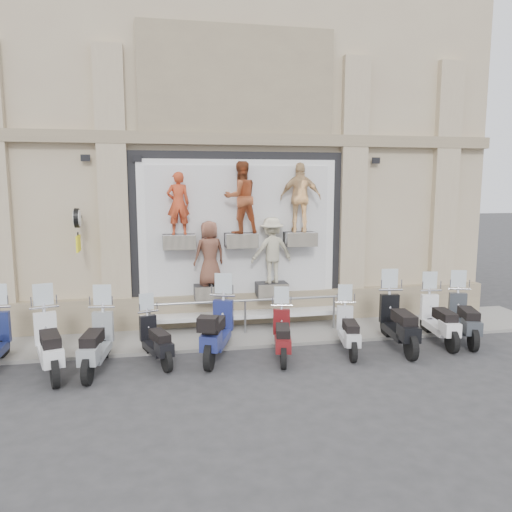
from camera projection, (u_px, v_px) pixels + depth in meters
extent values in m
plane|color=#2F2F32|center=(262.00, 365.00, 10.43)|extent=(90.00, 90.00, 0.00)
cube|color=gray|center=(245.00, 333.00, 12.46)|extent=(16.00, 2.20, 0.08)
cube|color=black|center=(239.00, 236.00, 12.95)|extent=(5.60, 0.10, 4.30)
cube|color=white|center=(239.00, 236.00, 12.89)|extent=(5.10, 0.06, 3.90)
cube|color=white|center=(239.00, 236.00, 12.85)|extent=(4.70, 0.04, 3.60)
cube|color=white|center=(242.00, 314.00, 12.84)|extent=(5.10, 0.75, 0.10)
cube|color=#28282B|center=(179.00, 242.00, 12.30)|extent=(0.80, 0.50, 0.35)
imported|color=#DC4A26|center=(178.00, 203.00, 12.17)|extent=(0.58, 0.40, 1.53)
cube|color=#28282B|center=(241.00, 240.00, 12.60)|extent=(0.80, 0.50, 0.35)
imported|color=brown|center=(241.00, 198.00, 12.44)|extent=(1.02, 0.88, 1.79)
cube|color=#28282B|center=(300.00, 239.00, 12.90)|extent=(0.80, 0.50, 0.35)
imported|color=#ECBF83|center=(301.00, 198.00, 12.74)|extent=(1.11, 0.64, 1.77)
cube|color=#28282B|center=(210.00, 292.00, 12.64)|extent=(0.80, 0.50, 0.35)
imported|color=brown|center=(210.00, 253.00, 12.49)|extent=(0.92, 0.74, 1.63)
cube|color=#28282B|center=(272.00, 289.00, 12.94)|extent=(0.80, 0.50, 0.35)
imported|color=beige|center=(272.00, 250.00, 12.79)|extent=(1.18, 0.80, 1.69)
cube|color=black|center=(79.00, 217.00, 11.89)|extent=(0.06, 0.56, 0.06)
cylinder|color=black|center=(77.00, 218.00, 11.63)|extent=(0.10, 0.46, 0.46)
cube|color=#FFF216|center=(78.00, 244.00, 11.71)|extent=(0.04, 0.50, 0.38)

